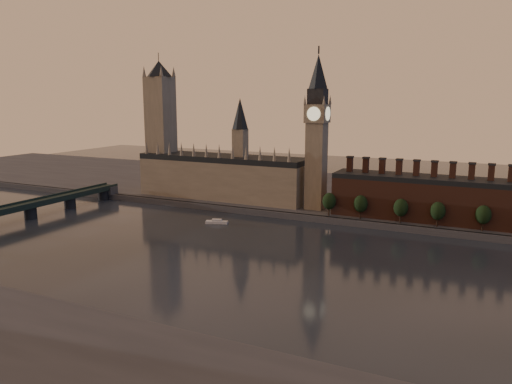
% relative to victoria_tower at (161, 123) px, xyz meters
% --- Properties ---
extents(ground, '(900.00, 900.00, 0.00)m').
position_rel_victoria_tower_xyz_m(ground, '(120.00, -115.00, -59.09)').
color(ground, black).
rests_on(ground, ground).
extents(north_bank, '(900.00, 182.00, 4.00)m').
position_rel_victoria_tower_xyz_m(north_bank, '(120.00, 63.04, -57.09)').
color(north_bank, '#45454A').
rests_on(north_bank, ground).
extents(palace_of_westminster, '(130.00, 30.30, 74.00)m').
position_rel_victoria_tower_xyz_m(palace_of_westminster, '(55.59, -0.09, -37.46)').
color(palace_of_westminster, gray).
rests_on(palace_of_westminster, north_bank).
extents(victoria_tower, '(24.00, 24.00, 108.00)m').
position_rel_victoria_tower_xyz_m(victoria_tower, '(0.00, 0.00, 0.00)').
color(victoria_tower, gray).
rests_on(victoria_tower, north_bank).
extents(big_ben, '(15.00, 15.00, 107.00)m').
position_rel_victoria_tower_xyz_m(big_ben, '(130.00, -5.00, -2.26)').
color(big_ben, gray).
rests_on(big_ben, north_bank).
extents(chimney_block, '(110.00, 25.00, 37.00)m').
position_rel_victoria_tower_xyz_m(chimney_block, '(200.00, -5.00, -41.27)').
color(chimney_block, '#572E21').
rests_on(chimney_block, north_bank).
extents(embankment_tree_0, '(8.60, 8.60, 14.88)m').
position_rel_victoria_tower_xyz_m(embankment_tree_0, '(144.85, -21.49, -45.62)').
color(embankment_tree_0, black).
rests_on(embankment_tree_0, north_bank).
extents(embankment_tree_1, '(8.60, 8.60, 14.88)m').
position_rel_victoria_tower_xyz_m(embankment_tree_1, '(164.85, -20.54, -45.62)').
color(embankment_tree_1, black).
rests_on(embankment_tree_1, north_bank).
extents(embankment_tree_2, '(8.60, 8.60, 14.88)m').
position_rel_victoria_tower_xyz_m(embankment_tree_2, '(189.31, -20.93, -45.62)').
color(embankment_tree_2, black).
rests_on(embankment_tree_2, north_bank).
extents(embankment_tree_3, '(8.60, 8.60, 14.88)m').
position_rel_victoria_tower_xyz_m(embankment_tree_3, '(210.30, -20.80, -45.62)').
color(embankment_tree_3, black).
rests_on(embankment_tree_3, north_bank).
extents(embankment_tree_4, '(8.60, 8.60, 14.88)m').
position_rel_victoria_tower_xyz_m(embankment_tree_4, '(234.45, -19.71, -45.62)').
color(embankment_tree_4, black).
rests_on(embankment_tree_4, north_bank).
extents(westminster_bridge, '(14.00, 200.00, 11.55)m').
position_rel_victoria_tower_xyz_m(westminster_bridge, '(-35.00, -117.70, -51.65)').
color(westminster_bridge, '#1C2C26').
rests_on(westminster_bridge, ground).
extents(river_boat, '(14.51, 8.03, 2.79)m').
position_rel_victoria_tower_xyz_m(river_boat, '(82.34, -56.42, -58.02)').
color(river_boat, silver).
rests_on(river_boat, ground).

